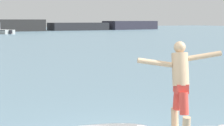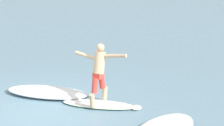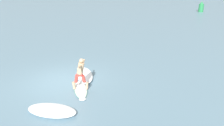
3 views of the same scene
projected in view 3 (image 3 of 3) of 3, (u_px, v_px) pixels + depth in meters
ground_plane at (63, 81)px, 11.58m from camera, size 200.00×200.00×0.00m
surfboard at (81, 90)px, 10.58m from camera, size 2.13×0.91×0.21m
surfer at (81, 72)px, 10.29m from camera, size 1.37×0.85×1.55m
channel_marker_buoy at (201, 7)px, 39.07m from camera, size 0.88×0.88×1.84m
wave_foam_at_tail at (85, 75)px, 12.09m from camera, size 2.43×1.28×0.21m
wave_foam_at_nose at (52, 110)px, 8.72m from camera, size 2.03×2.25×0.24m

